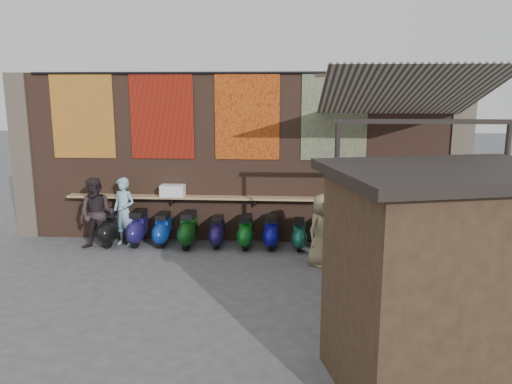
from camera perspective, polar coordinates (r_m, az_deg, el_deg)
ground at (r=9.86m, az=-3.98°, el=-9.81°), size 70.00×70.00×0.00m
brick_wall at (r=11.98m, az=-2.36°, el=3.91°), size 10.00×0.40×4.00m
pier_left at (r=13.56m, az=-24.81°, el=3.75°), size 0.50×0.50×4.00m
pier_right at (r=12.53m, az=22.06°, el=3.41°), size 0.50×0.50×4.00m
eating_counter at (r=11.77m, az=-2.51°, el=-0.68°), size 8.00×0.32×0.05m
shelf_box at (r=11.95m, az=-9.50°, el=0.16°), size 0.56×0.33×0.27m
tapestry_redgold at (r=12.59m, az=-19.21°, el=8.23°), size 1.50×0.02×2.00m
tapestry_sun at (r=11.97m, az=-10.72°, el=8.53°), size 1.50×0.02×2.00m
tapestry_orange at (r=11.64m, az=-1.03°, el=8.64°), size 1.50×0.02×2.00m
tapestry_multi at (r=11.64m, az=8.94°, el=8.51°), size 1.50×0.02×2.00m
hang_rail at (r=11.65m, az=-2.56°, el=13.46°), size 9.50×0.06×0.06m
scooter_stool_0 at (r=12.29m, az=-16.21°, el=-3.92°), size 0.39×0.86×0.82m
scooter_stool_1 at (r=12.12m, az=-13.33°, el=-4.01°), size 0.38×0.85×0.81m
scooter_stool_2 at (r=11.97m, az=-10.63°, el=-4.23°), size 0.35×0.79×0.75m
scooter_stool_3 at (r=11.73m, az=-7.74°, el=-4.31°), size 0.38×0.85×0.81m
scooter_stool_4 at (r=11.71m, az=-4.42°, el=-4.57°), size 0.33×0.73×0.69m
scooter_stool_5 at (r=11.58m, az=-1.18°, el=-4.59°), size 0.35×0.78×0.74m
scooter_stool_6 at (r=11.58m, az=1.75°, el=-4.60°), size 0.35×0.78×0.74m
scooter_stool_7 at (r=11.54m, az=4.95°, el=-4.85°), size 0.32×0.72×0.68m
scooter_stool_8 at (r=11.56m, az=8.36°, el=-4.58°), size 0.38×0.84×0.80m
scooter_stool_9 at (r=11.63m, az=11.53°, el=-4.91°), size 0.32×0.72×0.68m
diner_left at (r=12.07m, az=-14.85°, el=-2.18°), size 0.68×0.57×1.61m
diner_right at (r=11.92m, az=-17.72°, el=-2.40°), size 0.83×0.66×1.66m
shopper_navy at (r=10.58m, az=19.49°, el=-3.98°), size 1.09×0.60×1.75m
shopper_grey at (r=10.26m, az=18.76°, el=-5.00°), size 1.12×0.84×1.55m
shopper_tan at (r=10.40m, az=7.54°, el=-4.34°), size 0.87×0.86×1.52m
market_stall at (r=6.40m, az=20.61°, el=-10.09°), size 2.78×2.35×2.61m
stall_roof at (r=6.05m, az=21.52°, el=2.06°), size 3.13×2.68×0.12m
stall_sign at (r=7.00m, az=17.06°, el=-2.96°), size 1.17×0.33×0.50m
stall_shelf at (r=7.28m, az=16.62°, el=-10.15°), size 1.96×0.59×0.06m
awning_canvas at (r=10.24m, az=16.63°, el=10.86°), size 3.20×3.28×0.97m
awning_ledger at (r=11.80m, az=15.05°, el=12.91°), size 3.30×0.08×0.12m
awning_header at (r=8.80m, az=18.58°, el=7.65°), size 3.00×0.08×0.08m
awning_post_left at (r=8.78m, az=9.05°, el=-2.02°), size 0.09×0.09×3.10m
awning_post_right at (r=9.45m, az=26.22°, el=-2.11°), size 0.09×0.09×3.10m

